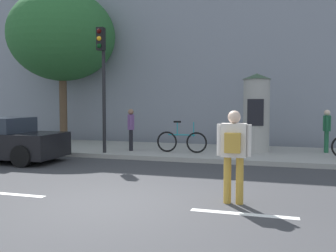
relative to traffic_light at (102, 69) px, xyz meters
name	(u,v)px	position (x,y,z in m)	size (l,w,h in m)	color
ground_plane	(113,203)	(2.85, -5.24, -2.99)	(80.00, 80.00, 0.00)	#38383A
sidewalk_curb	(196,152)	(2.85, 1.76, -2.92)	(36.00, 4.00, 0.15)	#9E9B93
lane_markings	(113,203)	(2.85, -5.24, -2.99)	(25.80, 0.16, 0.01)	silver
building_backdrop	(219,44)	(2.85, 6.76, 1.70)	(36.00, 5.00, 9.39)	gray
traffic_light	(102,69)	(0.00, 0.00, 0.00)	(0.24, 0.45, 4.21)	black
poster_column	(256,112)	(4.97, 1.84, -1.46)	(0.99, 0.99, 2.72)	#9E9B93
street_tree	(62,36)	(-3.44, 3.00, 1.78)	(4.61, 4.61, 6.59)	brown
pedestrian_tallest	(234,148)	(5.00, -4.64, -1.95)	(0.63, 0.38, 1.73)	#B78C33
pedestrian_with_bag	(327,128)	(7.31, 2.41, -1.99)	(0.26, 0.60, 1.48)	#1E5938
pedestrian_in_red_top	(131,126)	(0.64, 0.93, -1.98)	(0.38, 0.55, 1.49)	black
bicycle_leaning	(182,141)	(2.53, 0.91, -2.45)	(1.77, 0.11, 1.09)	black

